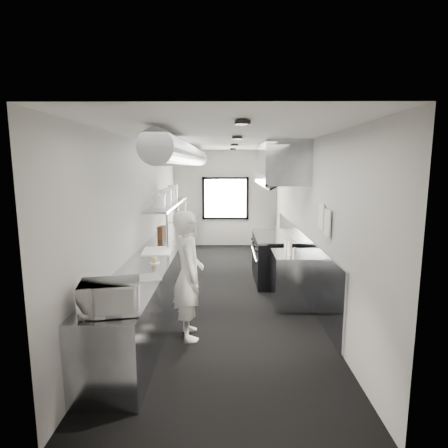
{
  "coord_description": "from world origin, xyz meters",
  "views": [
    {
      "loc": [
        0.05,
        -6.64,
        2.36
      ],
      "look_at": [
        -0.01,
        -0.2,
        1.32
      ],
      "focal_mm": 29.23,
      "sensor_mm": 36.0,
      "label": 1
    }
  ],
  "objects_px": {
    "pass_shelf": "(168,205)",
    "deli_tub_a": "(110,285)",
    "bottle_station": "(292,279)",
    "microwave": "(110,297)",
    "prep_counter": "(159,275)",
    "squeeze_bottle_a": "(295,253)",
    "cutting_board": "(157,251)",
    "exhaust_hood": "(280,164)",
    "far_work_table": "(184,235)",
    "squeeze_bottle_e": "(286,245)",
    "plate_stack_b": "(166,197)",
    "squeeze_bottle_c": "(289,248)",
    "plate_stack_c": "(170,195)",
    "range": "(275,257)",
    "line_cook": "(188,275)",
    "deli_tub_b": "(117,281)",
    "plate_stack_a": "(160,201)",
    "squeeze_bottle_b": "(290,250)",
    "small_plate": "(154,263)",
    "squeeze_bottle_d": "(289,246)",
    "plate_stack_d": "(172,192)",
    "knife_block": "(162,233)"
  },
  "relations": [
    {
      "from": "pass_shelf",
      "to": "deli_tub_a",
      "type": "xyz_separation_m",
      "value": [
        -0.15,
        -3.5,
        -0.58
      ]
    },
    {
      "from": "bottle_station",
      "to": "microwave",
      "type": "height_order",
      "value": "microwave"
    },
    {
      "from": "prep_counter",
      "to": "squeeze_bottle_a",
      "type": "height_order",
      "value": "squeeze_bottle_a"
    },
    {
      "from": "deli_tub_a",
      "to": "cutting_board",
      "type": "xyz_separation_m",
      "value": [
        0.19,
        1.92,
        -0.04
      ]
    },
    {
      "from": "exhaust_hood",
      "to": "cutting_board",
      "type": "relative_size",
      "value": 3.5
    },
    {
      "from": "far_work_table",
      "to": "deli_tub_a",
      "type": "distance_m",
      "value": 5.73
    },
    {
      "from": "pass_shelf",
      "to": "squeeze_bottle_e",
      "type": "relative_size",
      "value": 18.16
    },
    {
      "from": "plate_stack_b",
      "to": "squeeze_bottle_c",
      "type": "xyz_separation_m",
      "value": [
        2.28,
        -1.31,
        -0.73
      ]
    },
    {
      "from": "cutting_board",
      "to": "microwave",
      "type": "bearing_deg",
      "value": -89.37
    },
    {
      "from": "pass_shelf",
      "to": "plate_stack_c",
      "type": "xyz_separation_m",
      "value": [
        -0.01,
        0.32,
        0.19
      ]
    },
    {
      "from": "range",
      "to": "far_work_table",
      "type": "bearing_deg",
      "value": 131.19
    },
    {
      "from": "line_cook",
      "to": "deli_tub_b",
      "type": "xyz_separation_m",
      "value": [
        -0.84,
        -0.47,
        0.06
      ]
    },
    {
      "from": "prep_counter",
      "to": "far_work_table",
      "type": "distance_m",
      "value": 3.7
    },
    {
      "from": "squeeze_bottle_c",
      "to": "squeeze_bottle_e",
      "type": "distance_m",
      "value": 0.25
    },
    {
      "from": "plate_stack_a",
      "to": "squeeze_bottle_b",
      "type": "xyz_separation_m",
      "value": [
        2.3,
        -1.03,
        -0.7
      ]
    },
    {
      "from": "deli_tub_b",
      "to": "squeeze_bottle_a",
      "type": "bearing_deg",
      "value": 28.17
    },
    {
      "from": "squeeze_bottle_e",
      "to": "small_plate",
      "type": "bearing_deg",
      "value": -156.54
    },
    {
      "from": "plate_stack_b",
      "to": "squeeze_bottle_a",
      "type": "distance_m",
      "value": 2.94
    },
    {
      "from": "squeeze_bottle_e",
      "to": "squeeze_bottle_a",
      "type": "bearing_deg",
      "value": -86.16
    },
    {
      "from": "pass_shelf",
      "to": "far_work_table",
      "type": "bearing_deg",
      "value": 88.93
    },
    {
      "from": "squeeze_bottle_c",
      "to": "deli_tub_b",
      "type": "bearing_deg",
      "value": -145.28
    },
    {
      "from": "prep_counter",
      "to": "squeeze_bottle_d",
      "type": "distance_m",
      "value": 2.32
    },
    {
      "from": "small_plate",
      "to": "squeeze_bottle_c",
      "type": "height_order",
      "value": "squeeze_bottle_c"
    },
    {
      "from": "small_plate",
      "to": "plate_stack_a",
      "type": "height_order",
      "value": "plate_stack_a"
    },
    {
      "from": "plate_stack_a",
      "to": "plate_stack_b",
      "type": "xyz_separation_m",
      "value": [
        0.04,
        0.46,
        0.03
      ]
    },
    {
      "from": "plate_stack_b",
      "to": "plate_stack_d",
      "type": "bearing_deg",
      "value": 91.34
    },
    {
      "from": "prep_counter",
      "to": "bottle_station",
      "type": "relative_size",
      "value": 6.67
    },
    {
      "from": "plate_stack_b",
      "to": "small_plate",
      "type": "bearing_deg",
      "value": -85.86
    },
    {
      "from": "far_work_table",
      "to": "squeeze_bottle_d",
      "type": "height_order",
      "value": "squeeze_bottle_d"
    },
    {
      "from": "exhaust_hood",
      "to": "deli_tub_a",
      "type": "relative_size",
      "value": 14.31
    },
    {
      "from": "range",
      "to": "squeeze_bottle_c",
      "type": "relative_size",
      "value": 8.83
    },
    {
      "from": "knife_block",
      "to": "squeeze_bottle_b",
      "type": "distance_m",
      "value": 2.7
    },
    {
      "from": "prep_counter",
      "to": "bottle_station",
      "type": "xyz_separation_m",
      "value": [
        2.3,
        -0.2,
        0.0
      ]
    },
    {
      "from": "knife_block",
      "to": "squeeze_bottle_a",
      "type": "height_order",
      "value": "knife_block"
    },
    {
      "from": "squeeze_bottle_a",
      "to": "deli_tub_b",
      "type": "bearing_deg",
      "value": -151.83
    },
    {
      "from": "knife_block",
      "to": "squeeze_bottle_d",
      "type": "xyz_separation_m",
      "value": [
        2.36,
        -1.1,
        -0.03
      ]
    },
    {
      "from": "cutting_board",
      "to": "squeeze_bottle_d",
      "type": "height_order",
      "value": "squeeze_bottle_d"
    },
    {
      "from": "bottle_station",
      "to": "microwave",
      "type": "distance_m",
      "value": 3.42
    },
    {
      "from": "exhaust_hood",
      "to": "deli_tub_a",
      "type": "distance_m",
      "value": 4.27
    },
    {
      "from": "deli_tub_a",
      "to": "knife_block",
      "type": "relative_size",
      "value": 0.6
    },
    {
      "from": "deli_tub_a",
      "to": "squeeze_bottle_e",
      "type": "bearing_deg",
      "value": 40.71
    },
    {
      "from": "deli_tub_a",
      "to": "plate_stack_d",
      "type": "xyz_separation_m",
      "value": [
        0.13,
        4.27,
        0.79
      ]
    },
    {
      "from": "microwave",
      "to": "squeeze_bottle_e",
      "type": "distance_m",
      "value": 3.53
    },
    {
      "from": "range",
      "to": "bottle_station",
      "type": "xyz_separation_m",
      "value": [
        0.11,
        -1.4,
        -0.02
      ]
    },
    {
      "from": "prep_counter",
      "to": "bottle_station",
      "type": "height_order",
      "value": "same"
    },
    {
      "from": "range",
      "to": "squeeze_bottle_b",
      "type": "distance_m",
      "value": 1.64
    },
    {
      "from": "plate_stack_a",
      "to": "squeeze_bottle_c",
      "type": "relative_size",
      "value": 1.39
    },
    {
      "from": "far_work_table",
      "to": "deli_tub_b",
      "type": "distance_m",
      "value": 5.56
    },
    {
      "from": "pass_shelf",
      "to": "squeeze_bottle_b",
      "type": "height_order",
      "value": "pass_shelf"
    },
    {
      "from": "deli_tub_b",
      "to": "squeeze_bottle_a",
      "type": "height_order",
      "value": "squeeze_bottle_a"
    }
  ]
}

